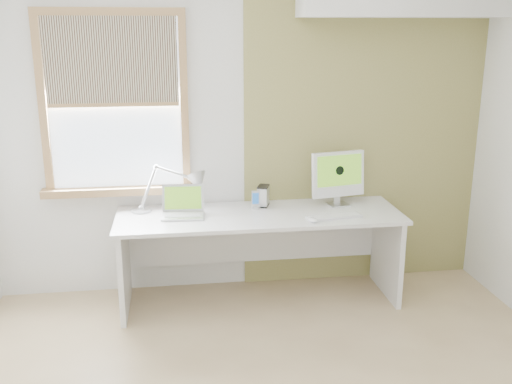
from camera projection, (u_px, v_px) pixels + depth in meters
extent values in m
cube|color=silver|center=(244.00, 133.00, 4.68)|extent=(4.00, 0.02, 2.60)
cube|color=olive|center=(364.00, 130.00, 4.79)|extent=(2.00, 0.02, 2.60)
cube|color=#A27746|center=(43.00, 106.00, 4.37)|extent=(0.06, 0.06, 1.42)
cube|color=#A27746|center=(184.00, 103.00, 4.51)|extent=(0.06, 0.06, 1.42)
cube|color=#A27746|center=(108.00, 11.00, 4.25)|extent=(1.00, 0.06, 0.06)
cube|color=#A27746|center=(120.00, 191.00, 4.60)|extent=(1.20, 0.14, 0.06)
cube|color=#D1E2F9|center=(115.00, 104.00, 4.46)|extent=(1.00, 0.01, 1.30)
cube|color=beige|center=(111.00, 61.00, 4.33)|extent=(0.98, 0.02, 0.65)
cube|color=#A27746|center=(114.00, 105.00, 4.42)|extent=(0.98, 0.03, 0.03)
cube|color=silver|center=(260.00, 216.00, 4.49)|extent=(2.20, 0.70, 0.03)
cube|color=silver|center=(124.00, 267.00, 4.44)|extent=(0.04, 0.64, 0.70)
cube|color=silver|center=(387.00, 253.00, 4.73)|extent=(0.04, 0.64, 0.70)
cube|color=silver|center=(254.00, 234.00, 4.86)|extent=(2.08, 0.02, 0.48)
cylinder|color=silver|center=(141.00, 210.00, 4.54)|extent=(0.17, 0.17, 0.02)
sphere|color=silver|center=(141.00, 208.00, 4.53)|extent=(0.05, 0.05, 0.05)
cylinder|color=silver|center=(149.00, 188.00, 4.50)|extent=(0.15, 0.04, 0.33)
sphere|color=silver|center=(156.00, 167.00, 4.48)|extent=(0.04, 0.04, 0.04)
cylinder|color=silver|center=(175.00, 173.00, 4.51)|extent=(0.30, 0.03, 0.13)
sphere|color=silver|center=(195.00, 179.00, 4.54)|extent=(0.04, 0.04, 0.04)
cone|color=silver|center=(198.00, 182.00, 4.56)|extent=(0.25, 0.27, 0.20)
cube|color=silver|center=(183.00, 216.00, 4.41)|extent=(0.33, 0.24, 0.02)
cube|color=#B2B5B7|center=(183.00, 214.00, 4.41)|extent=(0.28, 0.15, 0.00)
cube|color=silver|center=(183.00, 198.00, 4.49)|extent=(0.32, 0.09, 0.21)
cube|color=#568C1D|center=(183.00, 198.00, 4.48)|extent=(0.28, 0.07, 0.17)
cylinder|color=silver|center=(255.00, 207.00, 4.61)|extent=(0.08, 0.08, 0.02)
cube|color=silver|center=(255.00, 198.00, 4.59)|extent=(0.06, 0.01, 0.12)
cube|color=#194C99|center=(256.00, 198.00, 4.59)|extent=(0.05, 0.00, 0.09)
cube|color=silver|center=(263.00, 196.00, 4.66)|extent=(0.12, 0.15, 0.17)
cube|color=black|center=(263.00, 186.00, 4.64)|extent=(0.12, 0.15, 0.01)
cube|color=black|center=(263.00, 205.00, 4.68)|extent=(0.12, 0.15, 0.01)
cube|color=silver|center=(338.00, 204.00, 4.70)|extent=(0.19, 0.17, 0.01)
cube|color=silver|center=(337.00, 194.00, 4.71)|extent=(0.06, 0.03, 0.14)
cube|color=white|center=(338.00, 174.00, 4.65)|extent=(0.45, 0.16, 0.36)
cube|color=#568C1D|center=(340.00, 170.00, 4.62)|extent=(0.39, 0.10, 0.24)
cylinder|color=black|center=(340.00, 171.00, 4.62)|extent=(0.07, 0.02, 0.07)
cube|color=white|center=(334.00, 216.00, 4.39)|extent=(0.44, 0.19, 0.02)
cube|color=white|center=(334.00, 215.00, 4.39)|extent=(0.40, 0.15, 0.00)
ellipsoid|color=white|center=(313.00, 220.00, 4.29)|extent=(0.09, 0.12, 0.03)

